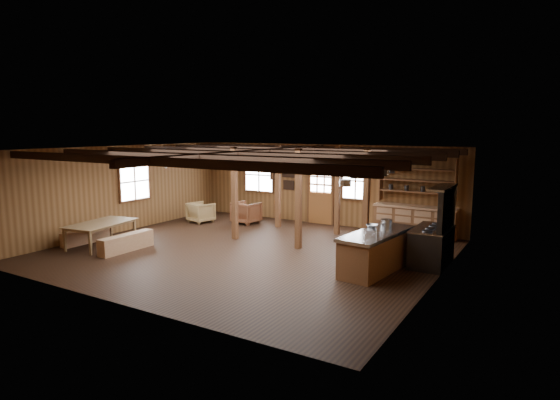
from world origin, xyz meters
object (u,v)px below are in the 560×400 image
object	(u,v)px
commercial_range	(434,240)
armchair_a	(246,214)
kitchen_island	(377,251)
armchair_b	(246,213)
armchair_c	(201,212)
dining_table	(102,235)

from	to	relation	value
commercial_range	armchair_a	bearing A→B (deg)	164.95
kitchen_island	commercial_range	world-z (taller)	commercial_range
commercial_range	armchair_b	size ratio (longest dim) A/B	2.33
commercial_range	armchair_b	xyz separation A→B (m)	(-6.93, 1.89, -0.25)
commercial_range	armchair_a	world-z (taller)	commercial_range
kitchen_island	armchair_c	bearing A→B (deg)	169.19
commercial_range	armchair_c	world-z (taller)	commercial_range
dining_table	armchair_b	world-z (taller)	armchair_b
dining_table	kitchen_island	bearing A→B (deg)	-85.07
kitchen_island	commercial_range	bearing A→B (deg)	54.22
kitchen_island	dining_table	bearing A→B (deg)	-159.65
armchair_c	dining_table	bearing A→B (deg)	101.77
dining_table	armchair_a	distance (m)	5.08
armchair_a	armchair_c	xyz separation A→B (m)	(-1.51, -0.66, 0.03)
dining_table	armchair_b	xyz separation A→B (m)	(1.62, 4.84, 0.04)
kitchen_island	armchair_a	distance (m)	6.61
commercial_range	armchair_a	xyz separation A→B (m)	(-6.93, 1.86, -0.30)
dining_table	armchair_a	xyz separation A→B (m)	(1.61, 4.81, -0.01)
armchair_a	kitchen_island	bearing A→B (deg)	148.53
kitchen_island	armchair_a	size ratio (longest dim) A/B	3.53
kitchen_island	armchair_b	world-z (taller)	kitchen_island
commercial_range	dining_table	xyz separation A→B (m)	(-8.55, -2.95, -0.29)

